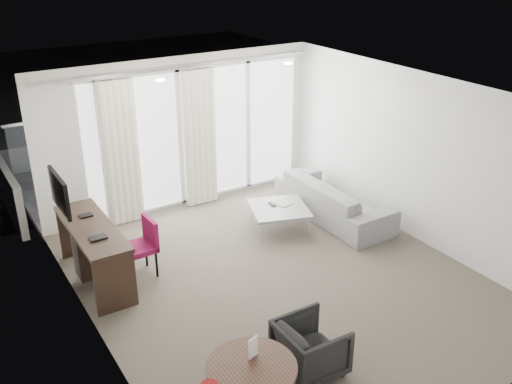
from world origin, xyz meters
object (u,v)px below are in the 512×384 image
desk (95,254)px  sofa (333,199)px  desk_chair (139,249)px  rattan_chair_b (231,141)px  coffee_table (279,218)px  rattan_chair_a (211,152)px  tub_armchair (311,348)px

desk → sofa: (4.00, -0.19, -0.09)m
desk → desk_chair: bearing=-19.7°
rattan_chair_b → desk_chair: bearing=-141.5°
coffee_table → rattan_chair_a: size_ratio=1.16×
tub_armchair → sofa: (2.60, 2.82, 0.02)m
desk_chair → rattan_chair_b: 4.64m
sofa → rattan_chair_b: (-0.13, 3.25, 0.11)m
coffee_table → sofa: bearing=-5.5°
sofa → rattan_chair_a: 3.10m
desk → desk_chair: desk_chair is taller
desk_chair → sofa: (3.45, 0.00, -0.09)m
desk_chair → tub_armchair: size_ratio=1.24×
rattan_chair_a → rattan_chair_b: bearing=19.8°
desk → coffee_table: 2.97m
tub_armchair → coffee_table: tub_armchair is taller
coffee_table → desk: bearing=178.2°
tub_armchair → coffee_table: 3.31m
rattan_chair_b → sofa: bearing=-93.6°
coffee_table → rattan_chair_b: rattan_chair_b is taller
sofa → desk: bearing=87.2°
desk → sofa: size_ratio=0.79×
tub_armchair → rattan_chair_b: size_ratio=0.78×
rattan_chair_b → rattan_chair_a: bearing=-164.2°
sofa → rattan_chair_b: rattan_chair_b is taller
tub_armchair → sofa: size_ratio=0.30×
tub_armchair → rattan_chair_a: bearing=-16.7°
desk_chair → coffee_table: 2.42m
desk_chair → sofa: size_ratio=0.37×
desk_chair → rattan_chair_a: 4.05m
coffee_table → sofa: (1.04, -0.10, 0.13)m
tub_armchair → rattan_chair_b: rattan_chair_b is taller
desk → rattan_chair_a: 4.31m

